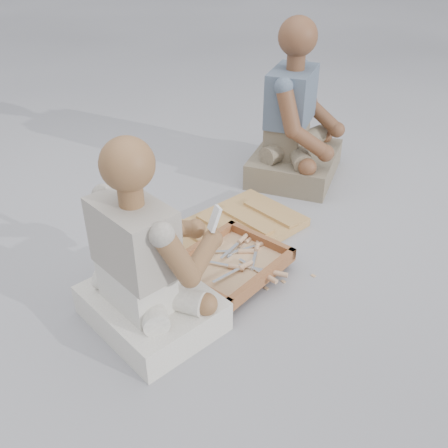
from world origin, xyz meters
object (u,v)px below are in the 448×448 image
tool_tray (230,264)px  craftsman (146,267)px  companion (295,127)px  carved_panel (235,228)px

tool_tray → craftsman: bearing=-166.4°
craftsman → companion: bearing=108.5°
tool_tray → craftsman: craftsman is taller
tool_tray → craftsman: 0.47m
carved_panel → craftsman: craftsman is taller
companion → craftsman: bearing=-8.1°
craftsman → companion: (1.25, 0.80, 0.04)m
tool_tray → companion: bearing=39.9°
carved_panel → tool_tray: size_ratio=1.13×
craftsman → companion: companion is taller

